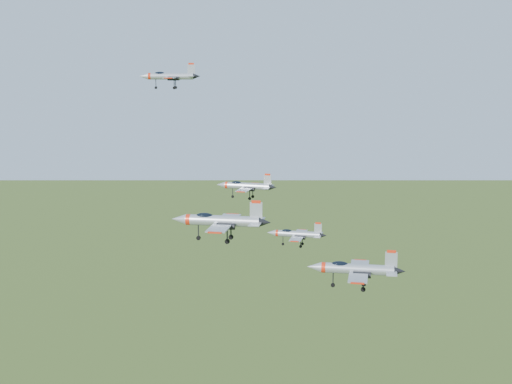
# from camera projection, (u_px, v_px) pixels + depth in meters

# --- Properties ---
(jet_lead) EXTENTS (11.29, 9.40, 3.02)m
(jet_lead) POSITION_uv_depth(u_px,v_px,m) (169.00, 76.00, 130.01)
(jet_lead) COLOR #969BA2
(jet_left_high) EXTENTS (10.42, 8.68, 2.78)m
(jet_left_high) POSITION_uv_depth(u_px,v_px,m) (245.00, 186.00, 118.19)
(jet_left_high) COLOR #969BA2
(jet_right_high) EXTENTS (13.89, 11.42, 3.72)m
(jet_right_high) POSITION_uv_depth(u_px,v_px,m) (220.00, 220.00, 97.12)
(jet_right_high) COLOR #969BA2
(jet_left_low) EXTENTS (10.47, 8.67, 2.80)m
(jet_left_low) POSITION_uv_depth(u_px,v_px,m) (296.00, 234.00, 122.48)
(jet_left_low) COLOR #969BA2
(jet_right_low) EXTENTS (13.98, 11.51, 3.74)m
(jet_right_low) POSITION_uv_depth(u_px,v_px,m) (354.00, 269.00, 101.39)
(jet_right_low) COLOR #969BA2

